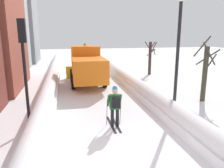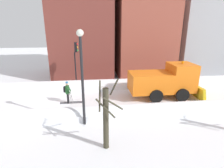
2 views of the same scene
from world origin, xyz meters
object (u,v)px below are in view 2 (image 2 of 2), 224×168
street_lamp (82,68)px  skier (67,91)px  traffic_light_pole (76,57)px  plow_truck (165,81)px  bare_tree_near (106,117)px

street_lamp → skier: bearing=-158.0°
traffic_light_pole → plow_truck: bearing=67.4°
street_lamp → bare_tree_near: 3.28m
traffic_light_pole → street_lamp: street_lamp is taller
skier → bare_tree_near: size_ratio=0.48×
traffic_light_pole → skier: bearing=-8.6°
plow_truck → skier: plow_truck is taller
skier → street_lamp: bearing=22.0°
bare_tree_near → street_lamp: bearing=-154.4°
plow_truck → skier: bearing=-87.5°
traffic_light_pole → bare_tree_near: 9.75m
plow_truck → skier: size_ratio=3.31×
street_lamp → bare_tree_near: street_lamp is taller
traffic_light_pole → bare_tree_near: traffic_light_pole is taller
traffic_light_pole → bare_tree_near: bearing=12.2°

